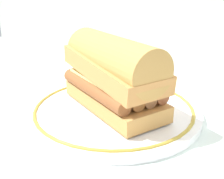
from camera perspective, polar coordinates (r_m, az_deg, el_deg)
ground_plane at (r=0.50m, az=-0.21°, el=-5.22°), size 1.50×1.50×0.00m
plate at (r=0.50m, az=0.00°, el=-3.94°), size 0.30×0.30×0.01m
sausage_sandwich at (r=0.48m, az=0.00°, el=3.35°), size 0.22×0.15×0.12m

